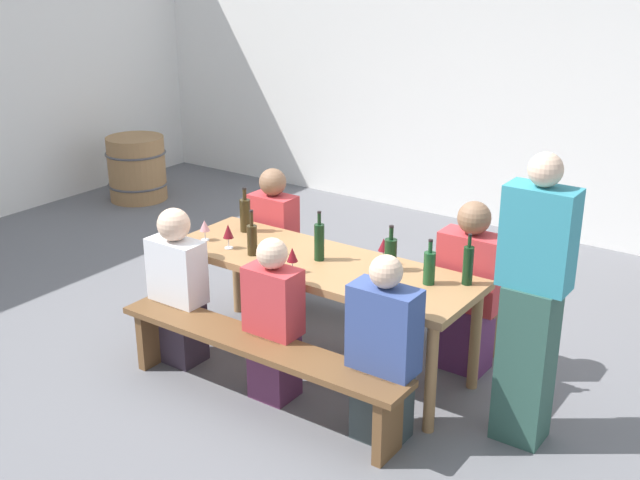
# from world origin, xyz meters

# --- Properties ---
(ground_plane) EXTENTS (24.00, 24.00, 0.00)m
(ground_plane) POSITION_xyz_m (0.00, 0.00, 0.00)
(ground_plane) COLOR slate
(back_wall) EXTENTS (14.00, 0.20, 3.20)m
(back_wall) POSITION_xyz_m (0.00, 3.42, 1.60)
(back_wall) COLOR white
(back_wall) RESTS_ON ground
(tasting_table) EXTENTS (2.15, 0.72, 0.75)m
(tasting_table) POSITION_xyz_m (0.00, 0.00, 0.67)
(tasting_table) COLOR #9E7247
(tasting_table) RESTS_ON ground
(bench_near) EXTENTS (2.05, 0.30, 0.45)m
(bench_near) POSITION_xyz_m (0.00, -0.66, 0.36)
(bench_near) COLOR brown
(bench_near) RESTS_ON ground
(bench_far) EXTENTS (2.05, 0.30, 0.45)m
(bench_far) POSITION_xyz_m (0.00, 0.66, 0.36)
(bench_far) COLOR brown
(bench_far) RESTS_ON ground
(wine_bottle_0) EXTENTS (0.06, 0.06, 0.33)m
(wine_bottle_0) POSITION_xyz_m (0.95, 0.22, 0.88)
(wine_bottle_0) COLOR #143319
(wine_bottle_0) RESTS_ON tasting_table
(wine_bottle_1) EXTENTS (0.07, 0.07, 0.31)m
(wine_bottle_1) POSITION_xyz_m (-0.44, -0.16, 0.86)
(wine_bottle_1) COLOR #332814
(wine_bottle_1) RESTS_ON tasting_table
(wine_bottle_2) EXTENTS (0.07, 0.07, 0.34)m
(wine_bottle_2) POSITION_xyz_m (-0.02, 0.02, 0.88)
(wine_bottle_2) COLOR #143319
(wine_bottle_2) RESTS_ON tasting_table
(wine_bottle_3) EXTENTS (0.07, 0.07, 0.29)m
(wine_bottle_3) POSITION_xyz_m (0.75, 0.09, 0.86)
(wine_bottle_3) COLOR #194723
(wine_bottle_3) RESTS_ON tasting_table
(wine_bottle_4) EXTENTS (0.08, 0.08, 0.30)m
(wine_bottle_4) POSITION_xyz_m (0.45, 0.14, 0.86)
(wine_bottle_4) COLOR #143319
(wine_bottle_4) RESTS_ON tasting_table
(wine_bottle_5) EXTENTS (0.08, 0.08, 0.33)m
(wine_bottle_5) POSITION_xyz_m (-0.78, 0.17, 0.88)
(wine_bottle_5) COLOR #332814
(wine_bottle_5) RESTS_ON tasting_table
(wine_glass_0) EXTENTS (0.07, 0.07, 0.15)m
(wine_glass_0) POSITION_xyz_m (-0.89, -0.14, 0.85)
(wine_glass_0) COLOR silver
(wine_glass_0) RESTS_ON tasting_table
(wine_glass_1) EXTENTS (0.07, 0.07, 0.17)m
(wine_glass_1) POSITION_xyz_m (-0.65, -0.16, 0.87)
(wine_glass_1) COLOR silver
(wine_glass_1) RESTS_ON tasting_table
(wine_glass_2) EXTENTS (0.07, 0.07, 0.18)m
(wine_glass_2) POSITION_xyz_m (0.36, 0.20, 0.88)
(wine_glass_2) COLOR silver
(wine_glass_2) RESTS_ON tasting_table
(wine_glass_3) EXTENTS (0.07, 0.07, 0.17)m
(wine_glass_3) POSITION_xyz_m (-0.04, -0.25, 0.86)
(wine_glass_3) COLOR silver
(wine_glass_3) RESTS_ON tasting_table
(seated_guest_near_0) EXTENTS (0.39, 0.24, 1.10)m
(seated_guest_near_0) POSITION_xyz_m (-0.81, -0.51, 0.53)
(seated_guest_near_0) COLOR #332734
(seated_guest_near_0) RESTS_ON ground
(seated_guest_near_1) EXTENTS (0.35, 0.24, 1.07)m
(seated_guest_near_1) POSITION_xyz_m (0.01, -0.51, 0.51)
(seated_guest_near_1) COLOR #572848
(seated_guest_near_1) RESTS_ON ground
(seated_guest_near_2) EXTENTS (0.39, 0.24, 1.14)m
(seated_guest_near_2) POSITION_xyz_m (0.79, -0.51, 0.54)
(seated_guest_near_2) COLOR #333D3F
(seated_guest_near_2) RESTS_ON ground
(seated_guest_far_0) EXTENTS (0.35, 0.24, 1.14)m
(seated_guest_far_0) POSITION_xyz_m (-0.79, 0.51, 0.55)
(seated_guest_far_0) COLOR #584753
(seated_guest_far_0) RESTS_ON ground
(seated_guest_far_1) EXTENTS (0.41, 0.24, 1.18)m
(seated_guest_far_1) POSITION_xyz_m (0.84, 0.51, 0.56)
(seated_guest_far_1) COLOR #582958
(seated_guest_far_1) RESTS_ON ground
(standing_host) EXTENTS (0.38, 0.24, 1.71)m
(standing_host) POSITION_xyz_m (1.45, -0.05, 0.83)
(standing_host) COLOR #2D5247
(standing_host) RESTS_ON ground
(wine_barrel) EXTENTS (0.67, 0.67, 0.71)m
(wine_barrel) POSITION_xyz_m (-3.81, 1.88, 0.35)
(wine_barrel) COLOR #9E7247
(wine_barrel) RESTS_ON ground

